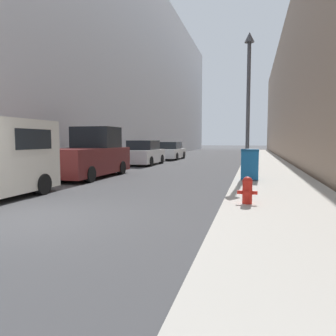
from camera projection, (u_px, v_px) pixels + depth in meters
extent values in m
plane|color=#424244|center=(25.00, 221.00, 6.69)|extent=(200.00, 200.00, 0.00)
cube|color=#B7B2A8|center=(265.00, 163.00, 22.71)|extent=(3.03, 60.00, 0.15)
cube|color=#BCBCC1|center=(100.00, 73.00, 33.76)|extent=(12.00, 60.00, 17.23)
cylinder|color=red|center=(247.00, 193.00, 7.72)|extent=(0.23, 0.23, 0.48)
sphere|color=red|center=(248.00, 182.00, 7.69)|extent=(0.24, 0.24, 0.24)
cylinder|color=red|center=(248.00, 179.00, 7.69)|extent=(0.06, 0.06, 0.05)
cylinder|color=red|center=(247.00, 194.00, 7.55)|extent=(0.11, 0.12, 0.11)
cylinder|color=red|center=(240.00, 192.00, 7.76)|extent=(0.12, 0.09, 0.09)
cylinder|color=red|center=(255.00, 193.00, 7.67)|extent=(0.12, 0.09, 0.09)
cube|color=#19609E|center=(250.00, 165.00, 12.34)|extent=(0.64, 0.60, 1.05)
cube|color=navy|center=(250.00, 150.00, 12.29)|extent=(0.65, 0.62, 0.08)
cylinder|color=black|center=(242.00, 177.00, 12.70)|extent=(0.05, 0.16, 0.16)
cylinder|color=black|center=(257.00, 177.00, 12.56)|extent=(0.05, 0.16, 0.16)
cylinder|color=#4C4C51|center=(247.00, 171.00, 14.35)|extent=(0.30, 0.30, 0.25)
cylinder|color=#4C4C51|center=(248.00, 109.00, 14.12)|extent=(0.16, 0.16, 5.64)
cone|color=#4C4C51|center=(250.00, 37.00, 13.86)|extent=(0.42, 0.42, 0.42)
cube|color=black|center=(5.00, 139.00, 9.62)|extent=(2.02, 1.59, 0.58)
cylinder|color=black|center=(42.00, 184.00, 9.87)|extent=(0.24, 0.64, 0.64)
cube|color=#561919|center=(87.00, 161.00, 14.44)|extent=(2.02, 5.09, 1.12)
cube|color=black|center=(96.00, 137.00, 15.22)|extent=(1.86, 1.63, 0.95)
cylinder|color=black|center=(86.00, 167.00, 16.24)|extent=(0.24, 0.64, 0.64)
cylinder|color=black|center=(121.00, 168.00, 15.77)|extent=(0.24, 0.64, 0.64)
cylinder|color=black|center=(47.00, 173.00, 13.19)|extent=(0.24, 0.64, 0.64)
cylinder|color=black|center=(90.00, 174.00, 12.72)|extent=(0.24, 0.64, 0.64)
cube|color=silver|center=(144.00, 156.00, 21.93)|extent=(1.87, 4.18, 0.85)
cube|color=#1E2328|center=(143.00, 145.00, 21.87)|extent=(1.65, 2.17, 0.62)
cylinder|color=black|center=(138.00, 159.00, 23.38)|extent=(0.24, 0.64, 0.64)
cylinder|color=black|center=(161.00, 159.00, 22.95)|extent=(0.24, 0.64, 0.64)
cylinder|color=black|center=(124.00, 161.00, 20.96)|extent=(0.24, 0.64, 0.64)
cylinder|color=black|center=(150.00, 161.00, 20.53)|extent=(0.24, 0.64, 0.64)
cube|color=silver|center=(170.00, 153.00, 28.25)|extent=(1.90, 4.59, 0.74)
cube|color=#1E2328|center=(170.00, 145.00, 28.20)|extent=(1.67, 2.39, 0.60)
cylinder|color=black|center=(164.00, 155.00, 29.82)|extent=(0.24, 0.64, 0.64)
cylinder|color=black|center=(183.00, 155.00, 29.38)|extent=(0.24, 0.64, 0.64)
cylinder|color=black|center=(156.00, 156.00, 27.16)|extent=(0.24, 0.64, 0.64)
cylinder|color=black|center=(176.00, 156.00, 26.72)|extent=(0.24, 0.64, 0.64)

